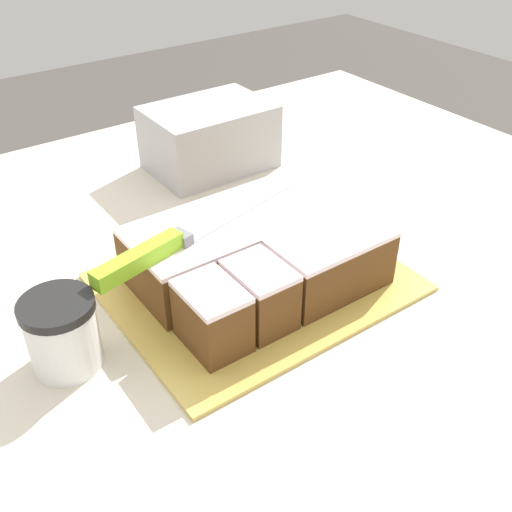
{
  "coord_description": "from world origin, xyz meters",
  "views": [
    {
      "loc": [
        -0.42,
        -0.63,
        1.46
      ],
      "look_at": [
        -0.03,
        -0.08,
        0.99
      ],
      "focal_mm": 42.0,
      "sensor_mm": 36.0,
      "label": 1
    }
  ],
  "objects_px": {
    "cake": "(257,255)",
    "coffee_cup": "(63,333)",
    "storage_box": "(209,137)",
    "knife": "(164,246)",
    "cake_board": "(256,282)"
  },
  "relations": [
    {
      "from": "cake_board",
      "to": "cake",
      "type": "height_order",
      "value": "cake"
    },
    {
      "from": "cake_board",
      "to": "knife",
      "type": "bearing_deg",
      "value": 168.32
    },
    {
      "from": "knife",
      "to": "storage_box",
      "type": "bearing_deg",
      "value": 37.19
    },
    {
      "from": "cake",
      "to": "coffee_cup",
      "type": "bearing_deg",
      "value": 179.6
    },
    {
      "from": "cake",
      "to": "storage_box",
      "type": "bearing_deg",
      "value": 68.0
    },
    {
      "from": "cake",
      "to": "knife",
      "type": "height_order",
      "value": "knife"
    },
    {
      "from": "cake",
      "to": "coffee_cup",
      "type": "distance_m",
      "value": 0.27
    },
    {
      "from": "coffee_cup",
      "to": "storage_box",
      "type": "bearing_deg",
      "value": 39.74
    },
    {
      "from": "cake",
      "to": "coffee_cup",
      "type": "xyz_separation_m",
      "value": [
        -0.27,
        0.0,
        -0.0
      ]
    },
    {
      "from": "knife",
      "to": "cake_board",
      "type": "bearing_deg",
      "value": -25.06
    },
    {
      "from": "coffee_cup",
      "to": "storage_box",
      "type": "distance_m",
      "value": 0.54
    },
    {
      "from": "knife",
      "to": "storage_box",
      "type": "distance_m",
      "value": 0.42
    },
    {
      "from": "coffee_cup",
      "to": "cake",
      "type": "bearing_deg",
      "value": -0.4
    },
    {
      "from": "cake",
      "to": "coffee_cup",
      "type": "relative_size",
      "value": 3.29
    },
    {
      "from": "knife",
      "to": "coffee_cup",
      "type": "xyz_separation_m",
      "value": [
        -0.15,
        -0.02,
        -0.05
      ]
    }
  ]
}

